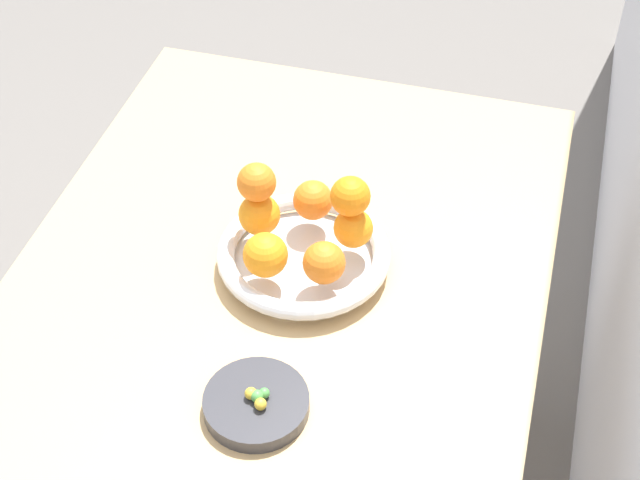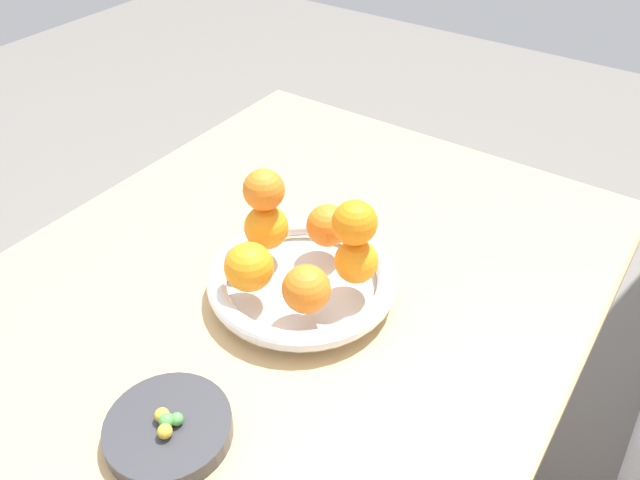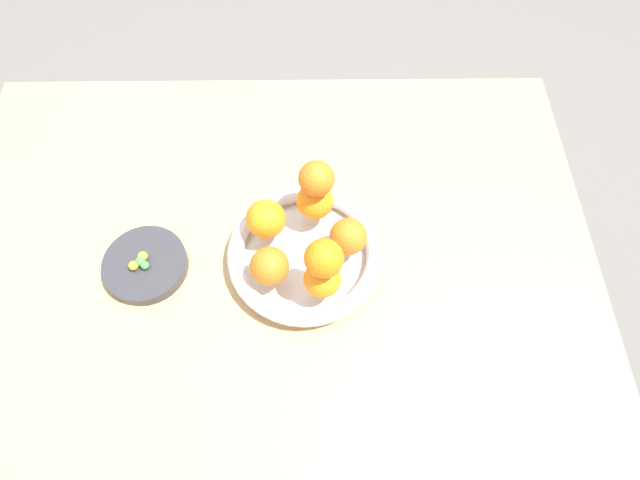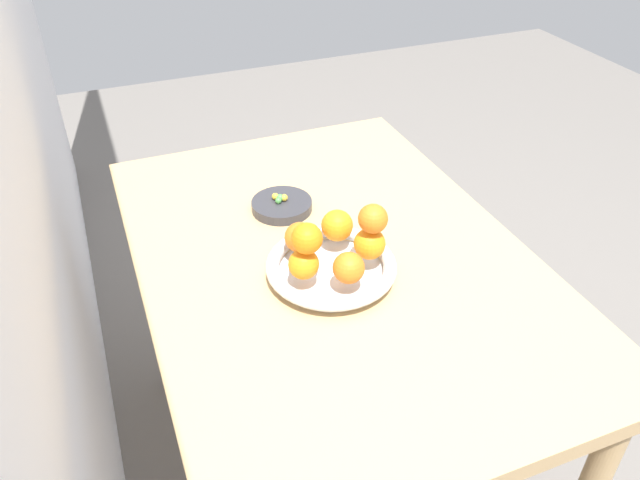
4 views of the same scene
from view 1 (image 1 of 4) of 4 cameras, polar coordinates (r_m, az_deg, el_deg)
The scene contains 14 objects.
dining_table at distance 1.45m, azimuth -2.78°, elevation -5.53°, with size 1.10×0.76×0.74m.
fruit_bowl at distance 1.41m, azimuth -0.94°, elevation -0.93°, with size 0.25×0.25×0.04m.
candy_dish at distance 1.25m, azimuth -3.73°, elevation -9.50°, with size 0.13×0.13×0.02m, color #333338.
orange_0 at distance 1.40m, azimuth -3.55°, elevation 1.49°, with size 0.06×0.06×0.06m, color orange.
orange_1 at distance 1.34m, azimuth -3.19°, elevation -0.88°, with size 0.06×0.06×0.06m, color orange.
orange_2 at distance 1.33m, azimuth 0.24°, elevation -1.33°, with size 0.06×0.06×0.06m, color orange.
orange_3 at distance 1.38m, azimuth 1.95°, elevation 0.70°, with size 0.06×0.06×0.06m, color orange.
orange_4 at distance 1.42m, azimuth -0.42°, elevation 2.33°, with size 0.06×0.06×0.06m, color orange.
orange_5 at distance 1.37m, azimuth -3.71°, elevation 3.38°, with size 0.06×0.06×0.06m, color orange.
orange_6 at distance 1.35m, azimuth 1.77°, elevation 2.56°, with size 0.06×0.06×0.06m, color orange.
candy_ball_0 at distance 1.24m, azimuth -3.26°, elevation -8.89°, with size 0.01×0.01×0.01m, color #4C9947.
candy_ball_1 at distance 1.24m, azimuth -4.04°, elevation -8.90°, with size 0.02×0.02×0.02m, color gold.
candy_ball_2 at distance 1.24m, azimuth -3.68°, elevation -9.06°, with size 0.02×0.02×0.02m, color #4C9947.
candy_ball_3 at distance 1.23m, azimuth -3.48°, elevation -9.51°, with size 0.02×0.02×0.02m, color gold.
Camera 1 is at (0.89, 0.32, 1.76)m, focal length 55.00 mm.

